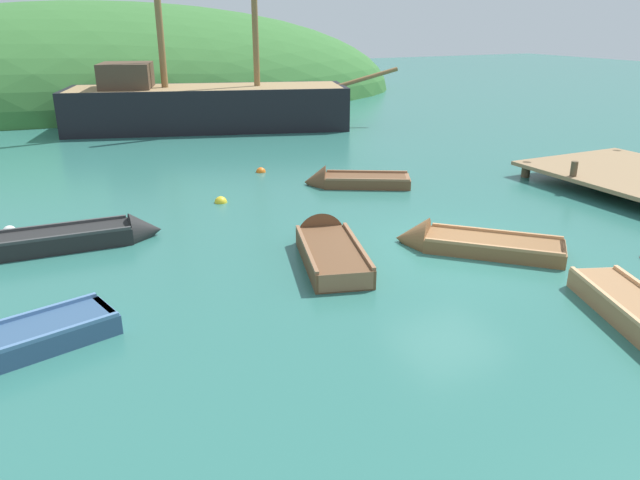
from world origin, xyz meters
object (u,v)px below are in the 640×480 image
Objects in this scene: rowboat_outer_left at (328,249)px; buoy_yellow at (221,202)px; rowboat_outer_right at (349,182)px; rowboat_center at (88,238)px; buoy_white at (10,232)px; rowboat_portside at (464,245)px; buoy_orange at (261,172)px; sailing_ship at (206,113)px.

rowboat_outer_left is 5.04m from buoy_yellow.
rowboat_outer_right reaches higher than rowboat_center.
buoy_white is 0.93× the size of buoy_yellow.
rowboat_center is at bearing 16.58° from rowboat_portside.
buoy_yellow is (-4.18, -0.05, -0.09)m from rowboat_outer_right.
rowboat_outer_right is at bearing -56.28° from buoy_orange.
rowboat_portside is at bearing -56.80° from buoy_yellow.
rowboat_portside is 0.93× the size of rowboat_center.
rowboat_outer_left is at bearing -31.03° from rowboat_center.
sailing_ship is 9.15m from buoy_orange.
sailing_ship is 4.50× the size of rowboat_outer_right.
rowboat_portside is 8.68m from rowboat_center.
rowboat_center is (-7.66, 4.07, 0.05)m from rowboat_portside.
rowboat_outer_left is 10.92× the size of buoy_white.
rowboat_portside is at bearing -92.85° from rowboat_outer_left.
rowboat_outer_left reaches higher than buoy_yellow.
rowboat_center is 4.21m from buoy_yellow.
rowboat_portside is (0.93, -17.92, -0.67)m from sailing_ship.
rowboat_portside is 6.02m from rowboat_outer_right.
rowboat_center reaches higher than buoy_yellow.
buoy_yellow is at bearing -128.66° from buoy_orange.
buoy_orange is 3.67m from buoy_yellow.
rowboat_outer_left is 0.99× the size of rowboat_center.
rowboat_portside is 0.94× the size of rowboat_outer_left.
rowboat_outer_left reaches higher than rowboat_outer_right.
sailing_ship is 4.18× the size of rowboat_outer_left.
buoy_white is (-9.33, 5.79, -0.09)m from rowboat_portside.
rowboat_outer_left is 1.08× the size of rowboat_outer_right.
buoy_white is at bearing -178.18° from buoy_yellow.
rowboat_outer_right is at bearing -67.09° from sailing_ship.
rowboat_outer_right is 8.17m from rowboat_center.
sailing_ship is 17.04m from rowboat_outer_left.
buoy_white is 1.01× the size of buoy_orange.
rowboat_outer_left is 7.96m from buoy_white.
buoy_orange is at bearing 51.34° from buoy_yellow.
rowboat_outer_left reaches higher than buoy_orange.
buoy_white reaches higher than buoy_orange.
rowboat_portside reaches higher than buoy_yellow.
rowboat_outer_left reaches higher than rowboat_center.
rowboat_portside is at bearing -79.66° from buoy_orange.
rowboat_outer_right is (3.24, 5.00, -0.05)m from rowboat_outer_left.
rowboat_portside is 7.13m from buoy_yellow.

